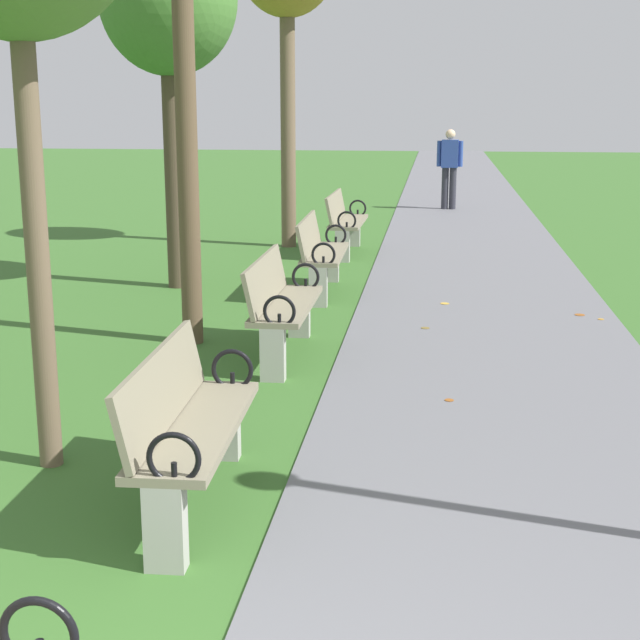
% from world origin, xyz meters
% --- Properties ---
extents(paved_walkway, '(2.76, 44.00, 0.02)m').
position_xyz_m(paved_walkway, '(1.38, 18.00, 0.01)').
color(paved_walkway, slate).
rests_on(paved_walkway, ground).
extents(park_bench_2, '(0.52, 1.61, 0.90)m').
position_xyz_m(park_bench_2, '(-0.50, 2.90, 0.49)').
color(park_bench_2, gray).
rests_on(park_bench_2, ground).
extents(park_bench_3, '(0.47, 1.60, 0.90)m').
position_xyz_m(park_bench_3, '(-0.50, 6.11, 0.49)').
color(park_bench_3, gray).
rests_on(park_bench_3, ground).
extents(park_bench_4, '(0.50, 1.61, 0.90)m').
position_xyz_m(park_bench_4, '(-0.50, 8.96, 0.49)').
color(park_bench_4, gray).
rests_on(park_bench_4, ground).
extents(park_bench_5, '(0.50, 1.61, 0.90)m').
position_xyz_m(park_bench_5, '(-0.50, 11.91, 0.49)').
color(park_bench_5, gray).
rests_on(park_bench_5, ground).
extents(tree_4, '(1.60, 1.60, 4.27)m').
position_xyz_m(tree_4, '(-2.29, 9.13, 3.32)').
color(tree_4, '#4C3D2D').
rests_on(tree_4, ground).
extents(pedestrian_walking, '(0.53, 0.24, 1.62)m').
position_xyz_m(pedestrian_walking, '(1.08, 17.78, 0.93)').
color(pedestrian_walking, '#2D2D38').
rests_on(pedestrian_walking, paved_walkway).
extents(scattered_leaves, '(3.54, 9.20, 0.02)m').
position_xyz_m(scattered_leaves, '(1.12, 5.03, 0.02)').
color(scattered_leaves, gold).
rests_on(scattered_leaves, ground).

